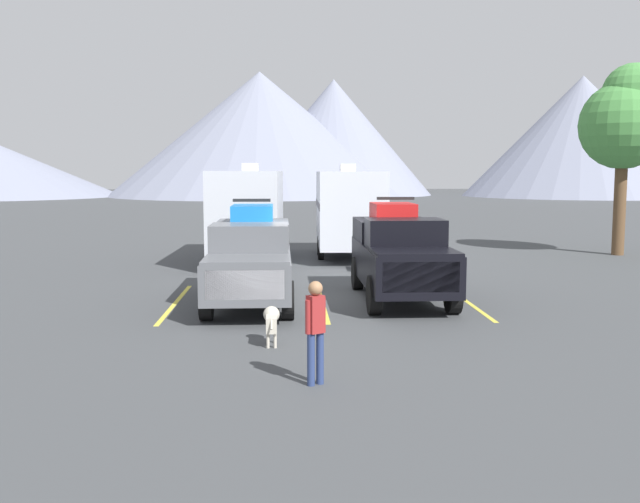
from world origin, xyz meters
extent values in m
plane|color=#3F4244|center=(0.00, 0.00, 0.00)|extent=(240.00, 240.00, 0.00)
cube|color=#595B60|center=(-1.82, -0.77, 0.90)|extent=(2.04, 5.79, 0.91)
cube|color=#595B60|center=(-1.80, -2.85, 1.39)|extent=(1.93, 1.63, 0.08)
cube|color=#595B60|center=(-1.81, -1.29, 1.71)|extent=(1.89, 1.52, 0.72)
cube|color=slate|center=(-1.81, -1.90, 1.75)|extent=(1.76, 0.22, 0.53)
cube|color=#595B60|center=(-1.83, 0.79, 1.67)|extent=(1.98, 2.67, 0.64)
cube|color=silver|center=(-1.80, -3.63, 0.94)|extent=(1.70, 0.07, 0.64)
cylinder|color=black|center=(-0.88, -2.73, 0.44)|extent=(0.29, 0.89, 0.89)
cylinder|color=black|center=(-2.72, -2.75, 0.44)|extent=(0.29, 0.89, 0.89)
cylinder|color=black|center=(-0.91, 1.20, 0.44)|extent=(0.29, 0.89, 0.89)
cylinder|color=black|center=(-2.75, 1.19, 0.44)|extent=(0.29, 0.89, 0.89)
cube|color=blue|center=(-1.83, 0.79, 2.22)|extent=(1.11, 1.71, 0.45)
cylinder|color=black|center=(-1.37, 0.21, 2.21)|extent=(0.18, 0.44, 0.44)
cylinder|color=black|center=(-2.27, 0.20, 2.21)|extent=(0.18, 0.44, 0.44)
cylinder|color=black|center=(-1.38, 1.38, 2.21)|extent=(0.18, 0.44, 0.44)
cylinder|color=black|center=(-2.28, 1.37, 2.21)|extent=(0.18, 0.44, 0.44)
cube|color=black|center=(-1.82, 0.31, 2.59)|extent=(1.00, 0.09, 0.08)
cube|color=black|center=(2.07, -0.44, 0.96)|extent=(2.08, 5.38, 0.98)
cube|color=black|center=(2.09, -2.38, 1.49)|extent=(1.97, 1.52, 0.08)
cube|color=black|center=(2.08, -0.93, 1.81)|extent=(1.93, 1.41, 0.72)
cube|color=slate|center=(2.08, -1.48, 1.84)|extent=(1.80, 0.22, 0.53)
cube|color=black|center=(2.06, 1.01, 1.74)|extent=(2.02, 2.48, 0.58)
cube|color=silver|center=(2.09, -3.10, 1.00)|extent=(1.74, 0.07, 0.69)
cylinder|color=black|center=(3.03, -2.26, 0.46)|extent=(0.29, 0.93, 0.93)
cylinder|color=black|center=(1.14, -2.27, 0.46)|extent=(0.29, 0.93, 0.93)
cylinder|color=black|center=(3.00, 1.39, 0.46)|extent=(0.29, 0.93, 0.93)
cylinder|color=black|center=(1.12, 1.38, 0.46)|extent=(0.29, 0.93, 0.93)
cube|color=red|center=(2.06, 1.01, 2.25)|extent=(1.14, 1.59, 0.45)
cylinder|color=black|center=(2.53, 0.47, 2.25)|extent=(0.18, 0.44, 0.44)
cylinder|color=black|center=(1.61, 0.46, 2.25)|extent=(0.18, 0.44, 0.44)
cylinder|color=black|center=(2.52, 1.55, 2.25)|extent=(0.18, 0.44, 0.44)
cylinder|color=black|center=(1.60, 1.55, 2.25)|extent=(0.18, 0.44, 0.44)
cube|color=black|center=(2.07, 0.56, 2.63)|extent=(1.02, 0.09, 0.08)
cube|color=gold|center=(-3.76, -0.60, 0.00)|extent=(0.12, 5.50, 0.01)
cube|color=gold|center=(0.00, -0.60, 0.00)|extent=(0.12, 5.50, 0.01)
cube|color=gold|center=(3.76, -0.60, 0.00)|extent=(0.12, 5.50, 0.01)
cube|color=silver|center=(-2.30, 7.94, 1.95)|extent=(2.54, 7.20, 2.84)
cube|color=brown|center=(-3.50, 7.97, 2.09)|extent=(0.17, 6.86, 0.24)
cube|color=silver|center=(-2.28, 9.02, 3.52)|extent=(0.62, 0.71, 0.30)
cube|color=#333333|center=(-2.40, 3.77, 0.32)|extent=(0.15, 1.20, 0.12)
cylinder|color=black|center=(-1.23, 7.06, 0.38)|extent=(0.24, 0.76, 0.76)
cylinder|color=black|center=(-3.42, 7.11, 0.38)|extent=(0.24, 0.76, 0.76)
cylinder|color=black|center=(-1.19, 8.78, 0.38)|extent=(0.24, 0.76, 0.76)
cylinder|color=black|center=(-3.38, 8.83, 0.38)|extent=(0.24, 0.76, 0.76)
cube|color=silver|center=(1.55, 8.97, 1.94)|extent=(2.56, 6.14, 2.83)
cube|color=#595960|center=(0.33, 9.00, 2.08)|extent=(0.15, 5.85, 0.24)
cube|color=silver|center=(1.57, 9.89, 3.51)|extent=(0.62, 0.71, 0.30)
cube|color=#333333|center=(1.46, 5.33, 0.32)|extent=(0.15, 1.20, 0.12)
cylinder|color=black|center=(2.64, 8.22, 0.38)|extent=(0.24, 0.76, 0.76)
cylinder|color=black|center=(0.42, 8.27, 0.38)|extent=(0.24, 0.76, 0.76)
cylinder|color=black|center=(2.67, 9.68, 0.38)|extent=(0.24, 0.76, 0.76)
cylinder|color=black|center=(0.45, 9.73, 0.38)|extent=(0.24, 0.76, 0.76)
cylinder|color=navy|center=(-0.54, -7.80, 0.42)|extent=(0.12, 0.12, 0.84)
cylinder|color=navy|center=(-0.39, -7.71, 0.42)|extent=(0.12, 0.12, 0.84)
cube|color=maroon|center=(-0.46, -7.76, 1.13)|extent=(0.31, 0.29, 0.59)
sphere|color=#9E704C|center=(-0.46, -7.76, 1.54)|extent=(0.23, 0.23, 0.23)
cylinder|color=maroon|center=(-0.58, -7.83, 1.10)|extent=(0.10, 0.10, 0.53)
cylinder|color=maroon|center=(-0.35, -7.69, 1.10)|extent=(0.10, 0.10, 0.53)
cube|color=beige|center=(-1.21, -5.17, 0.43)|extent=(0.22, 0.58, 0.29)
sphere|color=beige|center=(-1.21, -4.86, 0.55)|extent=(0.32, 0.32, 0.32)
cylinder|color=beige|center=(-1.20, -5.49, 0.49)|extent=(0.04, 0.16, 0.20)
cylinder|color=beige|center=(-1.28, -4.97, 0.14)|extent=(0.06, 0.06, 0.29)
cylinder|color=beige|center=(-1.14, -4.97, 0.14)|extent=(0.06, 0.06, 0.29)
cylinder|color=beige|center=(-1.27, -5.38, 0.14)|extent=(0.06, 0.06, 0.29)
cylinder|color=beige|center=(-1.14, -5.37, 0.14)|extent=(0.06, 0.06, 0.29)
cylinder|color=brown|center=(12.49, 9.28, 2.16)|extent=(0.48, 0.48, 4.31)
sphere|color=#478C42|center=(12.49, 9.28, 5.18)|extent=(3.47, 3.47, 3.47)
sphere|color=#478C42|center=(12.81, 9.23, 6.39)|extent=(2.43, 2.43, 2.43)
cone|color=gray|center=(-4.50, 82.91, 8.64)|extent=(42.15, 42.15, 17.28)
cone|color=gray|center=(6.04, 85.13, 8.28)|extent=(28.25, 28.25, 16.57)
cone|color=gray|center=(39.62, 77.98, 8.18)|extent=(31.88, 31.88, 16.36)
camera|label=1|loc=(-0.92, -18.66, 3.35)|focal=39.90mm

